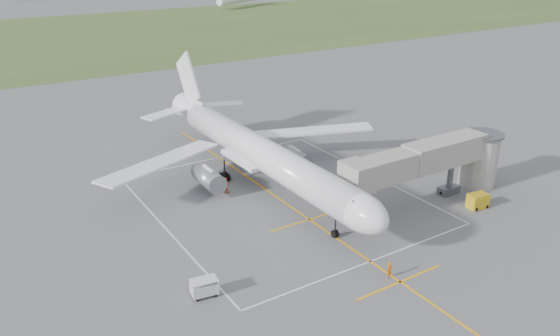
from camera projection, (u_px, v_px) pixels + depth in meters
ground at (263, 187)px, 67.32m from camera, size 700.00×700.00×0.00m
grass_strip at (48, 40)px, 168.58m from camera, size 700.00×120.00×0.02m
apron_markings at (288, 205)px, 62.78m from camera, size 28.20×60.00×0.01m
airliner at (259, 152)px, 66.21m from camera, size 38.93×46.75×13.52m
jet_bridge at (439, 161)px, 62.77m from camera, size 23.40×5.00×7.20m
gpu_unit at (478, 201)px, 61.90m from camera, size 2.41×1.85×1.68m
baggage_cart at (204, 288)px, 46.46m from camera, size 2.44×1.69×1.57m
ramp_worker_nose at (389, 270)px, 48.94m from camera, size 0.63×0.46×1.59m
ramp_worker_wing at (226, 185)px, 65.58m from camera, size 1.16×1.19×1.94m
distant_aircraft at (48, 15)px, 197.29m from camera, size 201.51×51.18×8.85m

